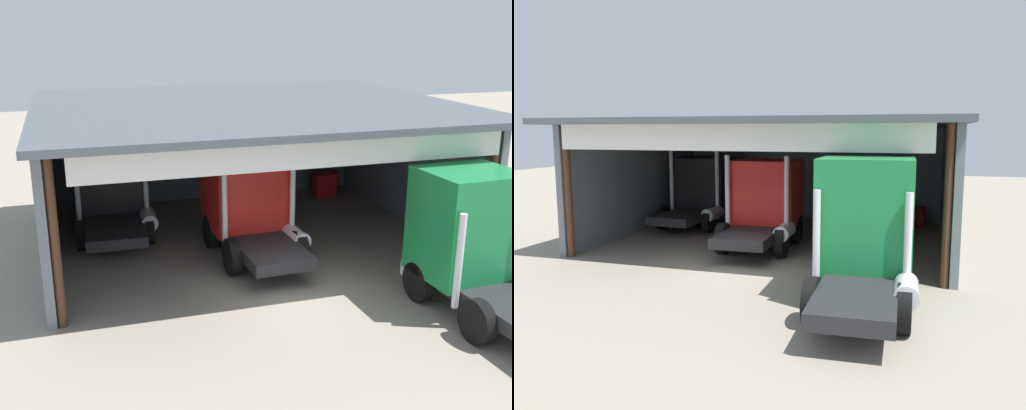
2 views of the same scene
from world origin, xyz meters
TOP-DOWN VIEW (x-y plane):
  - ground_plane at (0.00, 0.00)m, footprint 80.00×80.00m
  - workshop_shed at (0.00, 5.99)m, footprint 13.54×11.89m
  - truck_black_yard_outside at (-4.33, 7.11)m, footprint 2.77×4.94m
  - truck_red_left_bay at (-0.22, 3.76)m, footprint 2.73×5.18m
  - truck_green_center_left_bay at (4.20, -1.90)m, footprint 2.63×5.16m
  - oil_drum at (5.35, 9.62)m, footprint 0.58×0.58m
  - tool_cart at (4.75, 9.10)m, footprint 0.90×0.60m

SIDE VIEW (x-z plane):
  - ground_plane at x=0.00m, z-range 0.00..0.00m
  - oil_drum at x=5.35m, z-range 0.00..0.95m
  - tool_cart at x=4.75m, z-range 0.00..1.00m
  - truck_black_yard_outside at x=-4.33m, z-range -0.13..3.39m
  - truck_red_left_bay at x=-0.22m, z-range -0.01..3.51m
  - truck_green_center_left_bay at x=4.20m, z-range 0.04..3.74m
  - workshop_shed at x=0.00m, z-range 1.00..5.79m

